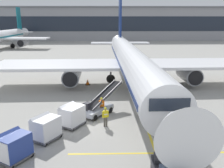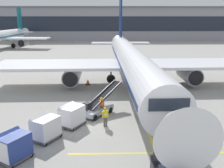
{
  "view_description": "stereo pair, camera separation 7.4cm",
  "coord_description": "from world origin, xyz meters",
  "px_view_note": "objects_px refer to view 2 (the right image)",
  "views": [
    {
      "loc": [
        2.17,
        -20.31,
        9.02
      ],
      "look_at": [
        2.71,
        3.33,
        2.71
      ],
      "focal_mm": 40.01,
      "sensor_mm": 36.0,
      "label": 1
    },
    {
      "loc": [
        2.24,
        -20.31,
        9.02
      ],
      "look_at": [
        2.71,
        3.33,
        2.71
      ],
      "focal_mm": 40.01,
      "sensor_mm": 36.0,
      "label": 2
    }
  ],
  "objects_px": {
    "parked_airplane": "(131,61)",
    "ground_crew_by_loader": "(101,105)",
    "distant_airplane": "(3,37)",
    "baggage_cart_second": "(45,127)",
    "ground_crew_by_carts": "(105,116)",
    "safety_cone_engine_keepout": "(68,84)",
    "baggage_cart_lead": "(71,115)",
    "baggage_cart_third": "(13,146)",
    "belt_loader": "(98,106)",
    "safety_cone_wingtip": "(88,82)"
  },
  "relations": [
    {
      "from": "parked_airplane",
      "to": "ground_crew_by_loader",
      "type": "height_order",
      "value": "parked_airplane"
    },
    {
      "from": "baggage_cart_second",
      "to": "parked_airplane",
      "type": "bearing_deg",
      "value": 63.44
    },
    {
      "from": "ground_crew_by_carts",
      "to": "safety_cone_wingtip",
      "type": "distance_m",
      "value": 14.09
    },
    {
      "from": "baggage_cart_second",
      "to": "belt_loader",
      "type": "bearing_deg",
      "value": 53.2
    },
    {
      "from": "distant_airplane",
      "to": "ground_crew_by_carts",
      "type": "bearing_deg",
      "value": -61.24
    },
    {
      "from": "baggage_cart_second",
      "to": "ground_crew_by_loader",
      "type": "height_order",
      "value": "baggage_cart_second"
    },
    {
      "from": "safety_cone_wingtip",
      "to": "distant_airplane",
      "type": "relative_size",
      "value": 0.02
    },
    {
      "from": "baggage_cart_third",
      "to": "ground_crew_by_loader",
      "type": "distance_m",
      "value": 9.53
    },
    {
      "from": "ground_crew_by_carts",
      "to": "safety_cone_engine_keepout",
      "type": "height_order",
      "value": "ground_crew_by_carts"
    },
    {
      "from": "belt_loader",
      "to": "parked_airplane",
      "type": "bearing_deg",
      "value": 69.13
    },
    {
      "from": "safety_cone_engine_keepout",
      "to": "distant_airplane",
      "type": "distance_m",
      "value": 51.07
    },
    {
      "from": "safety_cone_wingtip",
      "to": "ground_crew_by_carts",
      "type": "bearing_deg",
      "value": -79.72
    },
    {
      "from": "parked_airplane",
      "to": "ground_crew_by_loader",
      "type": "relative_size",
      "value": 26.45
    },
    {
      "from": "ground_crew_by_loader",
      "to": "parked_airplane",
      "type": "bearing_deg",
      "value": 70.95
    },
    {
      "from": "baggage_cart_second",
      "to": "ground_crew_by_carts",
      "type": "relative_size",
      "value": 1.57
    },
    {
      "from": "parked_airplane",
      "to": "safety_cone_engine_keepout",
      "type": "xyz_separation_m",
      "value": [
        -8.52,
        -0.7,
        -3.06
      ]
    },
    {
      "from": "belt_loader",
      "to": "ground_crew_by_carts",
      "type": "xyz_separation_m",
      "value": [
        0.7,
        -2.9,
        0.18
      ]
    },
    {
      "from": "baggage_cart_lead",
      "to": "baggage_cart_second",
      "type": "relative_size",
      "value": 1.0
    },
    {
      "from": "parked_airplane",
      "to": "safety_cone_wingtip",
      "type": "bearing_deg",
      "value": 178.34
    },
    {
      "from": "baggage_cart_lead",
      "to": "ground_crew_by_carts",
      "type": "distance_m",
      "value": 2.9
    },
    {
      "from": "parked_airplane",
      "to": "distant_airplane",
      "type": "bearing_deg",
      "value": 128.73
    },
    {
      "from": "ground_crew_by_loader",
      "to": "ground_crew_by_carts",
      "type": "height_order",
      "value": "same"
    },
    {
      "from": "baggage_cart_third",
      "to": "distant_airplane",
      "type": "height_order",
      "value": "distant_airplane"
    },
    {
      "from": "baggage_cart_lead",
      "to": "distant_airplane",
      "type": "relative_size",
      "value": 0.07
    },
    {
      "from": "parked_airplane",
      "to": "baggage_cart_third",
      "type": "relative_size",
      "value": 16.84
    },
    {
      "from": "ground_crew_by_loader",
      "to": "safety_cone_engine_keepout",
      "type": "height_order",
      "value": "ground_crew_by_loader"
    },
    {
      "from": "baggage_cart_third",
      "to": "safety_cone_engine_keepout",
      "type": "xyz_separation_m",
      "value": [
        0.85,
        18.01,
        -0.69
      ]
    },
    {
      "from": "ground_crew_by_carts",
      "to": "distant_airplane",
      "type": "bearing_deg",
      "value": 118.76
    },
    {
      "from": "baggage_cart_lead",
      "to": "ground_crew_by_loader",
      "type": "height_order",
      "value": "baggage_cart_lead"
    },
    {
      "from": "baggage_cart_lead",
      "to": "distant_airplane",
      "type": "bearing_deg",
      "value": 116.54
    },
    {
      "from": "parked_airplane",
      "to": "belt_loader",
      "type": "distance_m",
      "value": 11.81
    },
    {
      "from": "ground_crew_by_loader",
      "to": "ground_crew_by_carts",
      "type": "bearing_deg",
      "value": -82.0
    },
    {
      "from": "baggage_cart_lead",
      "to": "ground_crew_by_loader",
      "type": "distance_m",
      "value": 3.55
    },
    {
      "from": "safety_cone_engine_keepout",
      "to": "safety_cone_wingtip",
      "type": "distance_m",
      "value": 2.74
    },
    {
      "from": "baggage_cart_lead",
      "to": "safety_cone_wingtip",
      "type": "xyz_separation_m",
      "value": [
        0.38,
        13.66,
        -0.63
      ]
    },
    {
      "from": "belt_loader",
      "to": "safety_cone_engine_keepout",
      "type": "bearing_deg",
      "value": 113.64
    },
    {
      "from": "baggage_cart_second",
      "to": "ground_crew_by_carts",
      "type": "bearing_deg",
      "value": 26.31
    },
    {
      "from": "baggage_cart_second",
      "to": "ground_crew_by_loader",
      "type": "distance_m",
      "value": 6.47
    },
    {
      "from": "baggage_cart_third",
      "to": "safety_cone_engine_keepout",
      "type": "height_order",
      "value": "baggage_cart_third"
    },
    {
      "from": "belt_loader",
      "to": "baggage_cart_second",
      "type": "xyz_separation_m",
      "value": [
        -3.85,
        -5.15,
        0.18
      ]
    },
    {
      "from": "baggage_cart_third",
      "to": "baggage_cart_second",
      "type": "bearing_deg",
      "value": 63.06
    },
    {
      "from": "baggage_cart_second",
      "to": "ground_crew_by_loader",
      "type": "bearing_deg",
      "value": 49.88
    },
    {
      "from": "baggage_cart_lead",
      "to": "safety_cone_wingtip",
      "type": "distance_m",
      "value": 13.68
    },
    {
      "from": "belt_loader",
      "to": "baggage_cart_lead",
      "type": "xyz_separation_m",
      "value": [
        -2.2,
        -2.71,
        0.18
      ]
    },
    {
      "from": "ground_crew_by_carts",
      "to": "safety_cone_wingtip",
      "type": "relative_size",
      "value": 2.31
    },
    {
      "from": "safety_cone_engine_keepout",
      "to": "distant_airplane",
      "type": "height_order",
      "value": "distant_airplane"
    },
    {
      "from": "baggage_cart_lead",
      "to": "baggage_cart_third",
      "type": "distance_m",
      "value": 6.05
    },
    {
      "from": "baggage_cart_second",
      "to": "safety_cone_engine_keepout",
      "type": "relative_size",
      "value": 4.34
    },
    {
      "from": "belt_loader",
      "to": "baggage_cart_third",
      "type": "relative_size",
      "value": 1.86
    },
    {
      "from": "baggage_cart_third",
      "to": "distant_airplane",
      "type": "relative_size",
      "value": 0.07
    }
  ]
}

